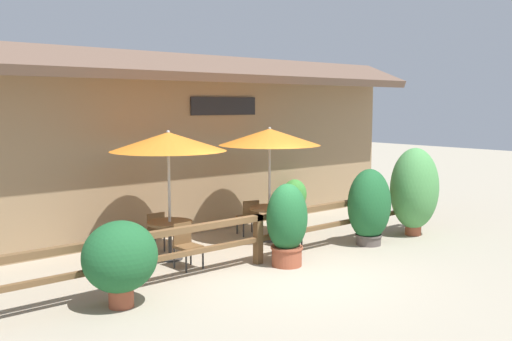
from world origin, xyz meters
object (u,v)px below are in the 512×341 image
object	(u,v)px
potted_plant_small_flowering	(120,258)
chair_near_wallside	(153,230)
dining_table_near	(170,229)
potted_plant_broad_leaf	(295,197)
chair_near_streetside	(186,243)
chair_middle_wallside	(249,216)
dining_table_middle	(269,214)
patio_umbrella_middle	(270,137)
patio_umbrella_near	(168,142)
potted_plant_entrance_palm	(287,223)
potted_plant_tall_tropical	(369,206)
chair_middle_streetside	(287,225)
potted_plant_corner_fern	(414,189)

from	to	relation	value
potted_plant_small_flowering	chair_near_wallside	bearing A→B (deg)	52.05
dining_table_near	potted_plant_broad_leaf	bearing A→B (deg)	14.56
chair_near_streetside	chair_near_wallside	distance (m)	1.42
chair_middle_wallside	dining_table_middle	bearing A→B (deg)	109.10
chair_near_wallside	patio_umbrella_middle	xyz separation A→B (m)	(2.53, -0.75, 1.86)
patio_umbrella_near	dining_table_middle	world-z (taller)	patio_umbrella_near
chair_near_wallside	chair_near_streetside	bearing A→B (deg)	84.99
chair_near_wallside	patio_umbrella_middle	size ratio (longest dim) A/B	0.33
dining_table_near	potted_plant_entrance_palm	xyz separation A→B (m)	(1.47, -1.79, 0.21)
potted_plant_small_flowering	potted_plant_tall_tropical	bearing A→B (deg)	1.03
chair_middle_streetside	potted_plant_corner_fern	size ratio (longest dim) A/B	0.41
patio_umbrella_near	patio_umbrella_middle	bearing A→B (deg)	-1.02
chair_near_wallside	potted_plant_tall_tropical	xyz separation A→B (m)	(3.92, -2.44, 0.38)
potted_plant_broad_leaf	chair_near_streetside	bearing A→B (deg)	-157.66
potted_plant_small_flowering	potted_plant_corner_fern	xyz separation A→B (m)	(7.45, 0.04, 0.33)
chair_middle_streetside	dining_table_near	bearing A→B (deg)	151.00
patio_umbrella_middle	chair_middle_wallside	distance (m)	1.98
patio_umbrella_middle	chair_middle_streetside	xyz separation A→B (m)	(-0.08, -0.67, -1.86)
patio_umbrella_middle	potted_plant_corner_fern	xyz separation A→B (m)	(2.94, -1.75, -1.24)
potted_plant_tall_tropical	potted_plant_small_flowering	size ratio (longest dim) A/B	1.26
potted_plant_entrance_palm	dining_table_middle	bearing A→B (deg)	58.28
patio_umbrella_middle	potted_plant_tall_tropical	bearing A→B (deg)	-50.43
dining_table_middle	chair_middle_wallside	distance (m)	0.69
dining_table_near	chair_near_wallside	distance (m)	0.72
dining_table_near	chair_near_streetside	xyz separation A→B (m)	(-0.08, -0.71, -0.14)
chair_middle_wallside	potted_plant_small_flowering	xyz separation A→B (m)	(-4.47, -2.47, 0.29)
potted_plant_corner_fern	potted_plant_broad_leaf	world-z (taller)	potted_plant_corner_fern
patio_umbrella_middle	potted_plant_corner_fern	distance (m)	3.64
patio_umbrella_near	potted_plant_corner_fern	size ratio (longest dim) A/B	1.24
dining_table_near	potted_plant_entrance_palm	size ratio (longest dim) A/B	0.57
chair_near_wallside	potted_plant_tall_tropical	size ratio (longest dim) A/B	0.50
chair_middle_wallside	potted_plant_broad_leaf	bearing A→B (deg)	-149.85
dining_table_middle	chair_middle_streetside	size ratio (longest dim) A/B	1.07
chair_near_streetside	chair_near_wallside	world-z (taller)	same
patio_umbrella_near	chair_near_wallside	world-z (taller)	patio_umbrella_near
patio_umbrella_near	chair_middle_wallside	bearing A→B (deg)	14.10
chair_near_wallside	dining_table_near	bearing A→B (deg)	87.17
chair_near_streetside	chair_near_wallside	size ratio (longest dim) A/B	1.00
patio_umbrella_near	chair_middle_streetside	xyz separation A→B (m)	(2.47, -0.72, -1.86)
chair_near_streetside	potted_plant_tall_tropical	size ratio (longest dim) A/B	0.50
patio_umbrella_near	potted_plant_tall_tropical	xyz separation A→B (m)	(3.95, -1.73, -1.48)
chair_near_streetside	chair_near_wallside	xyz separation A→B (m)	(0.10, 1.41, 0.00)
dining_table_near	potted_plant_broad_leaf	size ratio (longest dim) A/B	0.82
patio_umbrella_middle	dining_table_middle	distance (m)	1.72
dining_table_near	patio_umbrella_middle	distance (m)	3.08
dining_table_near	potted_plant_small_flowering	bearing A→B (deg)	-136.87
chair_near_wallside	dining_table_middle	distance (m)	2.64
chair_near_wallside	potted_plant_entrance_palm	bearing A→B (deg)	118.99
potted_plant_small_flowering	potted_plant_broad_leaf	size ratio (longest dim) A/B	1.20
chair_near_streetside	chair_middle_streetside	bearing A→B (deg)	-3.21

